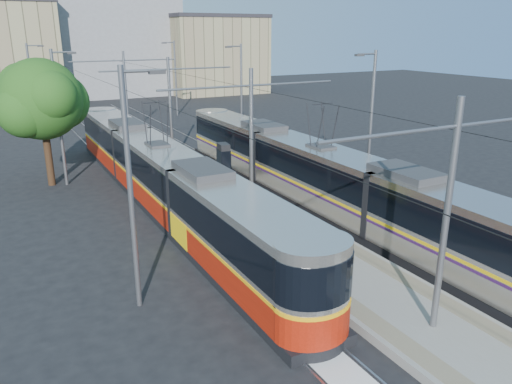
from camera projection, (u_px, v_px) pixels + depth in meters
ground at (350, 280)px, 18.80m from camera, size 160.00×160.00×0.00m
platform at (188, 171)px, 33.00m from camera, size 4.00×50.00×0.30m
tactile_strip_left at (167, 171)px, 32.30m from camera, size 0.70×50.00×0.01m
tactile_strip_right at (208, 166)px, 33.60m from camera, size 0.70×50.00×0.01m
rails at (188, 173)px, 33.04m from camera, size 8.71×70.00×0.03m
track_arrow at (317, 350)px, 14.66m from camera, size 1.20×5.00×0.01m
tram_left at (159, 174)px, 26.42m from camera, size 2.43×30.50×5.50m
tram_right at (320, 174)px, 25.89m from camera, size 2.43×29.95×5.50m
catenary at (202, 110)px, 29.27m from camera, size 9.20×70.00×7.00m
street_lamps at (165, 102)px, 35.11m from camera, size 15.18×38.22×8.00m
shelter at (224, 160)px, 30.31m from camera, size 0.73×1.06×2.20m
tree at (46, 100)px, 29.19m from camera, size 5.18×4.79×7.53m
building_centre at (109, 42)px, 72.86m from camera, size 18.36×14.28×14.85m
building_right at (214, 54)px, 74.68m from camera, size 14.28×10.20×11.31m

